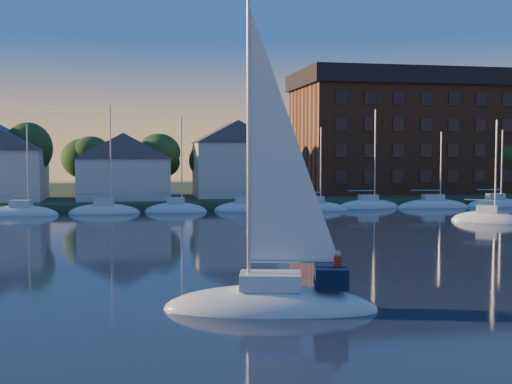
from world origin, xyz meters
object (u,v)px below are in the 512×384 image
object	(u,v)px
clubhouse_centre	(124,166)
drifting_sailboat_right	(487,221)
clubhouse_east	(233,158)
hero_sailboat	(274,297)
condo_block	(402,132)

from	to	relation	value
clubhouse_centre	drifting_sailboat_right	size ratio (longest dim) A/B	1.05
clubhouse_east	hero_sailboat	world-z (taller)	hero_sailboat
condo_block	drifting_sailboat_right	xyz separation A→B (m)	(-5.02, -31.87, -9.70)
clubhouse_east	condo_block	bearing A→B (deg)	12.89
condo_block	hero_sailboat	xyz separation A→B (m)	(-33.16, -61.87, -9.19)
clubhouse_centre	clubhouse_east	xyz separation A→B (m)	(14.00, 2.00, 0.87)
clubhouse_centre	clubhouse_east	world-z (taller)	clubhouse_east
clubhouse_centre	condo_block	bearing A→B (deg)	11.24
clubhouse_east	hero_sailboat	xyz separation A→B (m)	(-7.16, -55.92, -5.40)
clubhouse_centre	drifting_sailboat_right	distance (m)	42.68
condo_block	hero_sailboat	bearing A→B (deg)	-118.19
hero_sailboat	drifting_sailboat_right	size ratio (longest dim) A/B	1.31
clubhouse_east	condo_block	world-z (taller)	condo_block
clubhouse_centre	drifting_sailboat_right	world-z (taller)	drifting_sailboat_right
clubhouse_east	drifting_sailboat_right	world-z (taller)	clubhouse_east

